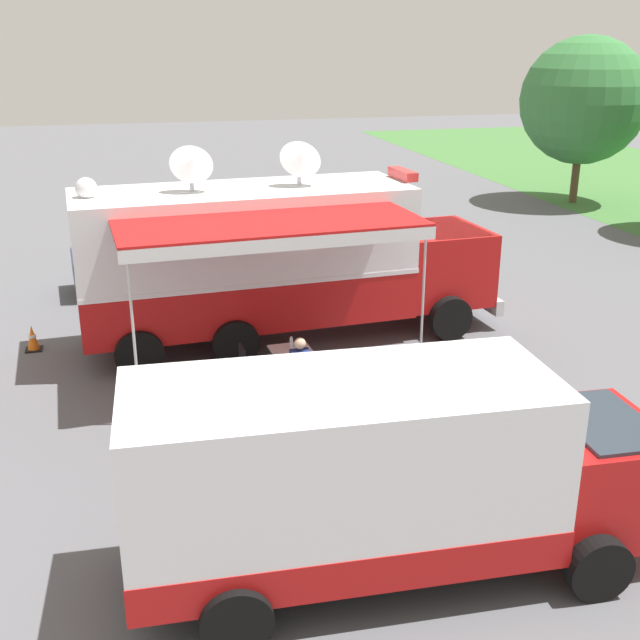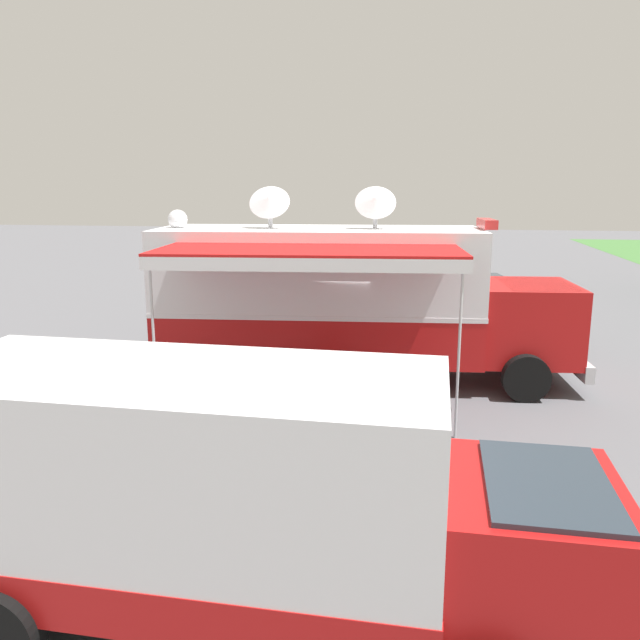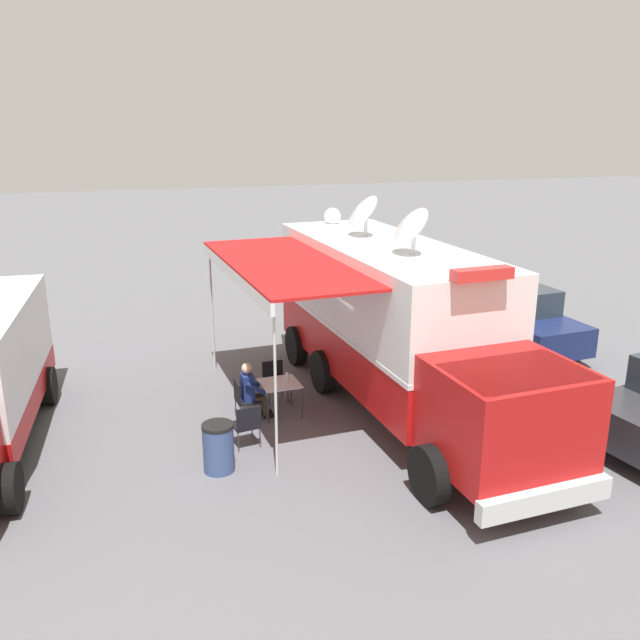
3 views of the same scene
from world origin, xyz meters
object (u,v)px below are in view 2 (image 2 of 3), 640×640
water_bottle (327,375)px  trash_bin (432,433)px  seated_responder (321,396)px  support_truck (233,500)px  folding_chair_spare_by_truck (389,414)px  traffic_cone (139,352)px  command_truck (351,297)px  car_behind_truck (479,308)px  folding_table (324,385)px  car_far_corner (279,303)px  folding_chair_beside_table (282,390)px  folding_chair_at_table (320,407)px

water_bottle → trash_bin: bearing=48.5°
seated_responder → support_truck: support_truck is taller
folding_chair_spare_by_truck → traffic_cone: (-4.11, -6.45, -0.23)m
command_truck → water_bottle: 2.65m
trash_bin → traffic_cone: trash_bin is taller
folding_chair_spare_by_truck → car_behind_truck: bearing=164.0°
trash_bin → car_behind_truck: (-8.87, 1.62, 0.42)m
seated_responder → water_bottle: bearing=178.6°
traffic_cone → car_behind_truck: bearing=115.0°
folding_table → car_far_corner: (-7.19, -2.39, 0.21)m
car_behind_truck → folding_chair_spare_by_truck: bearing=-16.0°
car_far_corner → water_bottle: bearing=19.0°
folding_chair_spare_by_truck → trash_bin: trash_bin is taller
folding_chair_beside_table → car_far_corner: (-7.13, -1.54, 0.37)m
water_bottle → trash_bin: (1.76, 1.99, -0.38)m
seated_responder → support_truck: (5.33, -0.13, 0.73)m
water_bottle → car_far_corner: size_ratio=0.05×
folding_table → seated_responder: (0.61, 0.01, -0.02)m
traffic_cone → car_behind_truck: (-4.11, 8.81, 0.60)m
support_truck → car_behind_truck: (-13.20, 3.75, -0.51)m
folding_chair_spare_by_truck → seated_responder: seated_responder is taller
traffic_cone → support_truck: size_ratio=0.08×
folding_chair_beside_table → car_behind_truck: 8.49m
command_truck → folding_chair_beside_table: 3.07m
folding_table → car_far_corner: size_ratio=0.20×
water_bottle → folding_chair_spare_by_truck: size_ratio=0.26×
folding_table → folding_chair_beside_table: 0.87m
folding_table → car_behind_truck: bearing=153.4°
folding_chair_beside_table → support_truck: support_truck is taller
traffic_cone → support_truck: 10.47m
folding_table → support_truck: size_ratio=0.12×
trash_bin → car_far_corner: 9.85m
folding_table → car_far_corner: 7.58m
trash_bin → support_truck: support_truck is taller
folding_table → trash_bin: 2.59m
trash_bin → car_behind_truck: 9.03m
car_behind_truck → folding_table: bearing=-26.6°
command_truck → support_truck: (8.48, -0.38, -0.56)m
water_bottle → car_behind_truck: 7.98m
folding_chair_spare_by_truck → car_behind_truck: size_ratio=0.20×
seated_responder → support_truck: size_ratio=0.18×
seated_responder → trash_bin: 2.25m
traffic_cone → car_far_corner: bearing=145.4°
command_truck → folding_table: size_ratio=11.32×
seated_responder → traffic_cone: (-3.77, -5.19, -0.37)m
folding_table → water_bottle: water_bottle is taller
folding_chair_at_table → car_behind_truck: bearing=155.9°
command_truck → folding_chair_at_table: command_truck is taller
folding_chair_beside_table → seated_responder: size_ratio=0.70×
command_truck → trash_bin: size_ratio=10.58×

